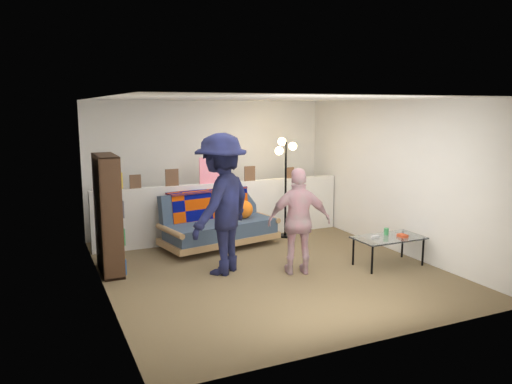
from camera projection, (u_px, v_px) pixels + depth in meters
ground at (267, 268)px, 7.18m from camera, size 5.00×5.00×0.00m
room_shell at (254, 150)px, 7.32m from camera, size 4.60×5.05×2.45m
half_wall_ledge at (223, 211)px, 8.71m from camera, size 4.45×0.15×1.00m
ledge_decor at (211, 173)px, 8.48m from camera, size 2.97×0.02×0.45m
futon_sofa at (219, 224)px, 8.26m from camera, size 2.03×1.23×0.81m
bookshelf at (108, 218)px, 6.89m from camera, size 0.28×0.83×1.65m
coffee_table at (389, 239)px, 7.25m from camera, size 1.01×0.56×0.52m
floor_lamp at (285, 167)px, 8.73m from camera, size 0.41×0.34×1.76m
person_left at (222, 204)px, 6.84m from camera, size 1.43×1.36×1.94m
person_right at (299, 221)px, 6.84m from camera, size 0.94×0.62×1.48m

